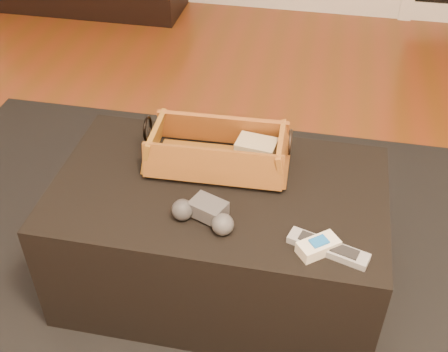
% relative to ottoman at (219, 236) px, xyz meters
% --- Properties ---
extents(area_rug, '(2.60, 2.00, 0.01)m').
position_rel_ottoman_xyz_m(area_rug, '(0.00, -0.05, -0.22)').
color(area_rug, black).
rests_on(area_rug, floor).
extents(ottoman, '(1.00, 0.60, 0.42)m').
position_rel_ottoman_xyz_m(ottoman, '(0.00, 0.00, 0.00)').
color(ottoman, black).
rests_on(ottoman, area_rug).
extents(tv_remote, '(0.24, 0.08, 0.02)m').
position_rel_ottoman_xyz_m(tv_remote, '(-0.05, 0.08, 0.24)').
color(tv_remote, black).
rests_on(tv_remote, wicker_basket).
extents(cloth_bundle, '(0.13, 0.10, 0.07)m').
position_rel_ottoman_xyz_m(cloth_bundle, '(0.09, 0.14, 0.26)').
color(cloth_bundle, tan).
rests_on(cloth_bundle, wicker_basket).
extents(wicker_basket, '(0.45, 0.25, 0.15)m').
position_rel_ottoman_xyz_m(wicker_basket, '(-0.02, 0.10, 0.26)').
color(wicker_basket, brown).
rests_on(wicker_basket, ottoman).
extents(game_controller, '(0.20, 0.14, 0.06)m').
position_rel_ottoman_xyz_m(game_controller, '(-0.01, -0.16, 0.24)').
color(game_controller, '#39393C').
rests_on(game_controller, ottoman).
extents(silver_remote, '(0.22, 0.11, 0.03)m').
position_rel_ottoman_xyz_m(silver_remote, '(0.33, -0.20, 0.22)').
color(silver_remote, '#9FA1A6').
rests_on(silver_remote, ottoman).
extents(cream_gadget, '(0.12, 0.11, 0.04)m').
position_rel_ottoman_xyz_m(cream_gadget, '(0.31, -0.21, 0.23)').
color(cream_gadget, silver).
rests_on(cream_gadget, ottoman).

